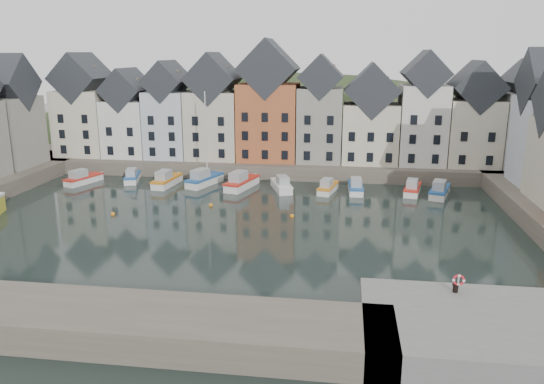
% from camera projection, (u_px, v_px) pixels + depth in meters
% --- Properties ---
extents(ground, '(260.00, 260.00, 0.00)m').
position_uv_depth(ground, '(229.00, 229.00, 54.69)').
color(ground, black).
rests_on(ground, ground).
extents(far_quay, '(90.00, 16.00, 2.00)m').
position_uv_depth(far_quay, '(270.00, 163.00, 83.17)').
color(far_quay, brown).
rests_on(far_quay, ground).
extents(near_quay, '(18.00, 10.00, 2.00)m').
position_uv_depth(near_quay, '(511.00, 334.00, 32.33)').
color(near_quay, '#60605E').
rests_on(near_quay, ground).
extents(near_wall, '(50.00, 6.00, 2.00)m').
position_uv_depth(near_wall, '(7.00, 315.00, 34.70)').
color(near_wall, brown).
rests_on(near_wall, ground).
extents(hillside, '(153.60, 70.40, 64.00)m').
position_uv_depth(hillside, '(288.00, 226.00, 112.89)').
color(hillside, '#28351A').
rests_on(hillside, ground).
extents(far_terrace, '(72.37, 8.16, 17.78)m').
position_uv_depth(far_terrace, '(290.00, 114.00, 78.83)').
color(far_terrace, beige).
rests_on(far_terrace, far_quay).
extents(mooring_buoys, '(20.50, 5.50, 0.50)m').
position_uv_depth(mooring_buoys, '(205.00, 212.00, 60.29)').
color(mooring_buoys, orange).
rests_on(mooring_buoys, ground).
extents(boat_a, '(3.63, 6.19, 2.27)m').
position_uv_depth(boat_a, '(83.00, 179.00, 73.81)').
color(boat_a, silver).
rests_on(boat_a, ground).
extents(boat_b, '(3.08, 5.81, 2.13)m').
position_uv_depth(boat_b, '(132.00, 177.00, 75.13)').
color(boat_b, silver).
rests_on(boat_b, ground).
extents(boat_c, '(2.67, 6.62, 2.47)m').
position_uv_depth(boat_c, '(166.00, 180.00, 72.61)').
color(boat_c, silver).
rests_on(boat_c, ground).
extents(boat_d, '(4.22, 7.08, 12.94)m').
position_uv_depth(boat_d, '(204.00, 179.00, 72.92)').
color(boat_d, silver).
rests_on(boat_d, ground).
extents(boat_e, '(3.92, 7.33, 2.69)m').
position_uv_depth(boat_e, '(241.00, 182.00, 71.18)').
color(boat_e, silver).
rests_on(boat_e, ground).
extents(boat_f, '(3.73, 6.30, 2.31)m').
position_uv_depth(boat_f, '(282.00, 185.00, 70.10)').
color(boat_f, silver).
rests_on(boat_f, ground).
extents(boat_g, '(2.79, 5.71, 2.10)m').
position_uv_depth(boat_g, '(328.00, 188.00, 69.19)').
color(boat_g, silver).
rests_on(boat_g, ground).
extents(boat_h, '(2.04, 5.93, 2.25)m').
position_uv_depth(boat_h, '(356.00, 187.00, 69.19)').
color(boat_h, silver).
rests_on(boat_h, ground).
extents(boat_i, '(2.95, 6.03, 2.22)m').
position_uv_depth(boat_i, '(412.00, 189.00, 68.50)').
color(boat_i, silver).
rests_on(boat_i, ground).
extents(boat_j, '(3.66, 6.54, 2.40)m').
position_uv_depth(boat_j, '(440.00, 191.00, 67.23)').
color(boat_j, silver).
rests_on(boat_j, ground).
extents(mooring_bollard, '(0.48, 0.48, 0.56)m').
position_uv_depth(mooring_bollard, '(456.00, 288.00, 35.72)').
color(mooring_bollard, black).
rests_on(mooring_bollard, near_quay).
extents(life_ring_post, '(0.80, 0.17, 1.30)m').
position_uv_depth(life_ring_post, '(459.00, 281.00, 35.51)').
color(life_ring_post, gray).
rests_on(life_ring_post, near_quay).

